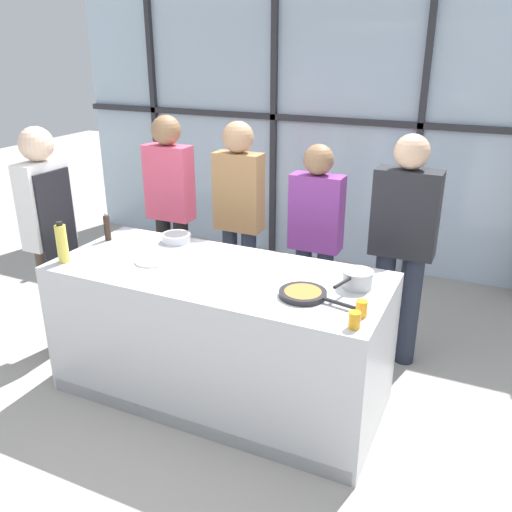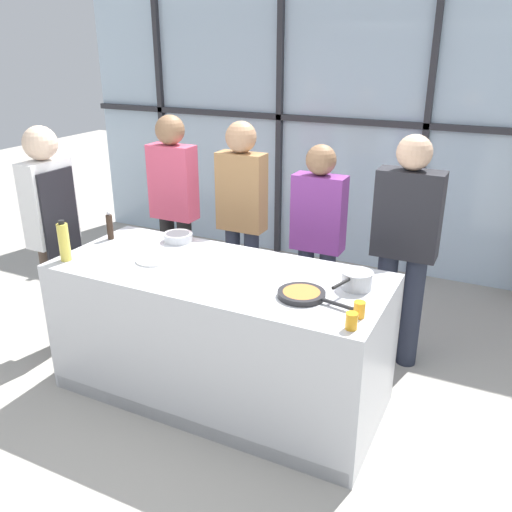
% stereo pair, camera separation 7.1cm
% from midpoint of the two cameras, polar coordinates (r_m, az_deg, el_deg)
% --- Properties ---
extents(ground_plane, '(18.00, 18.00, 0.00)m').
position_cam_midpoint_polar(ground_plane, '(3.93, -4.24, -14.14)').
color(ground_plane, '#ADA89E').
extents(back_window_wall, '(6.40, 0.10, 2.80)m').
position_cam_midpoint_polar(back_window_wall, '(5.79, 8.85, 12.59)').
color(back_window_wall, silver).
rests_on(back_window_wall, ground_plane).
extents(demo_island, '(2.18, 0.92, 0.93)m').
position_cam_midpoint_polar(demo_island, '(3.67, -4.44, -8.25)').
color(demo_island, silver).
rests_on(demo_island, ground_plane).
extents(chef, '(0.24, 0.39, 1.75)m').
position_cam_midpoint_polar(chef, '(4.32, -21.40, 2.97)').
color(chef, '#47382D').
rests_on(chef, ground_plane).
extents(spectator_far_left, '(0.40, 0.24, 1.74)m').
position_cam_midpoint_polar(spectator_far_left, '(4.70, -9.43, 5.59)').
color(spectator_far_left, black).
rests_on(spectator_far_left, ground_plane).
extents(spectator_center_left, '(0.39, 0.24, 1.73)m').
position_cam_midpoint_polar(spectator_center_left, '(4.38, -2.28, 4.66)').
color(spectator_center_left, '#232838').
rests_on(spectator_center_left, ground_plane).
extents(spectator_center_right, '(0.40, 0.22, 1.61)m').
position_cam_midpoint_polar(spectator_center_right, '(4.16, 5.79, 2.33)').
color(spectator_center_right, '#232838').
rests_on(spectator_center_right, ground_plane).
extents(spectator_far_right, '(0.45, 0.24, 1.72)m').
position_cam_midpoint_polar(spectator_far_right, '(3.99, 14.70, 1.72)').
color(spectator_far_right, '#232838').
rests_on(spectator_far_right, ground_plane).
extents(frying_pan, '(0.49, 0.28, 0.04)m').
position_cam_midpoint_polar(frying_pan, '(3.11, 4.44, -3.99)').
color(frying_pan, '#232326').
rests_on(frying_pan, demo_island).
extents(saucepan, '(0.19, 0.34, 0.11)m').
position_cam_midpoint_polar(saucepan, '(3.24, 9.99, -2.36)').
color(saucepan, silver).
rests_on(saucepan, demo_island).
extents(white_plate, '(0.23, 0.23, 0.01)m').
position_cam_midpoint_polar(white_plate, '(3.65, -11.44, -0.52)').
color(white_plate, white).
rests_on(white_plate, demo_island).
extents(mixing_bowl, '(0.21, 0.21, 0.06)m').
position_cam_midpoint_polar(mixing_bowl, '(3.98, -8.91, 1.95)').
color(mixing_bowl, silver).
rests_on(mixing_bowl, demo_island).
extents(oil_bottle, '(0.07, 0.07, 0.28)m').
position_cam_midpoint_polar(oil_bottle, '(3.77, -20.26, 1.27)').
color(oil_bottle, '#E0CC4C').
rests_on(oil_bottle, demo_island).
extents(pepper_grinder, '(0.05, 0.05, 0.21)m').
position_cam_midpoint_polar(pepper_grinder, '(4.10, -15.88, 2.91)').
color(pepper_grinder, '#332319').
rests_on(pepper_grinder, demo_island).
extents(juice_glass_near, '(0.06, 0.06, 0.09)m').
position_cam_midpoint_polar(juice_glass_near, '(2.80, 9.60, -6.66)').
color(juice_glass_near, orange).
rests_on(juice_glass_near, demo_island).
extents(juice_glass_far, '(0.06, 0.06, 0.09)m').
position_cam_midpoint_polar(juice_glass_far, '(2.92, 10.36, -5.46)').
color(juice_glass_far, orange).
rests_on(juice_glass_far, demo_island).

